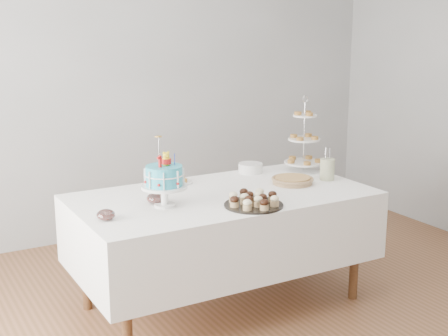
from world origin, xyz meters
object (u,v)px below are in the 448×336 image
pie (292,180)px  plate_stack (250,168)px  table (223,227)px  cupcake_tray (254,200)px  birthday_cake (164,188)px  tiered_stand (304,140)px  jam_bowl_a (106,215)px  pastry_plate (175,181)px  utensil_pitcher (327,168)px  jam_bowl_b (156,198)px

pie → plate_stack: 0.42m
table → cupcake_tray: cupcake_tray is taller
cupcake_tray → plate_stack: 0.85m
birthday_cake → pie: size_ratio=1.48×
table → tiered_stand: bearing=17.2°
jam_bowl_a → table: bearing=10.2°
birthday_cake → pie: birthday_cake is taller
cupcake_tray → tiered_stand: size_ratio=0.64×
pastry_plate → utensil_pitcher: utensil_pitcher is taller
tiered_stand → jam_bowl_b: size_ratio=4.94×
plate_stack → jam_bowl_b: plate_stack is taller
birthday_cake → jam_bowl_a: birthday_cake is taller
birthday_cake → utensil_pitcher: bearing=-18.4°
plate_stack → cupcake_tray: bearing=-120.6°
plate_stack → jam_bowl_b: bearing=-157.2°
table → pie: size_ratio=6.61×
table → jam_bowl_a: jam_bowl_a is taller
pie → utensil_pitcher: bearing=-6.9°
pie → tiered_stand: bearing=42.8°
tiered_stand → plate_stack: tiered_stand is taller
birthday_cake → tiered_stand: tiered_stand is taller
jam_bowl_a → jam_bowl_b: 0.41m
plate_stack → pastry_plate: plate_stack is taller
birthday_cake → tiered_stand: 1.33m
tiered_stand → pastry_plate: tiered_stand is taller
jam_bowl_b → birthday_cake: bearing=-75.5°
table → plate_stack: (0.46, 0.40, 0.26)m
pastry_plate → table: bearing=-69.5°
birthday_cake → utensil_pitcher: 1.26m
cupcake_tray → plate_stack: size_ratio=2.02×
pie → tiered_stand: 0.45m
pie → utensil_pitcher: utensil_pitcher is taller
birthday_cake → pie: (0.99, 0.06, -0.09)m
cupcake_tray → pie: 0.61m
pastry_plate → jam_bowl_a: jam_bowl_a is taller
tiered_stand → plate_stack: 0.45m
birthday_cake → pastry_plate: birthday_cake is taller
cupcake_tray → tiered_stand: bearing=36.1°
table → pie: 0.60m
plate_stack → birthday_cake: bearing=-152.3°
table → jam_bowl_a: size_ratio=18.24×
pastry_plate → pie: bearing=-30.8°
plate_stack → pastry_plate: size_ratio=0.76×
cupcake_tray → jam_bowl_b: 0.60m
table → cupcake_tray: (0.03, -0.33, 0.27)m
birthday_cake → jam_bowl_b: bearing=84.9°
jam_bowl_a → cupcake_tray: bearing=-11.8°
tiered_stand → pastry_plate: bearing=171.9°
tiered_stand → plate_stack: bearing=159.7°
tiered_stand → jam_bowl_a: bearing=-166.3°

